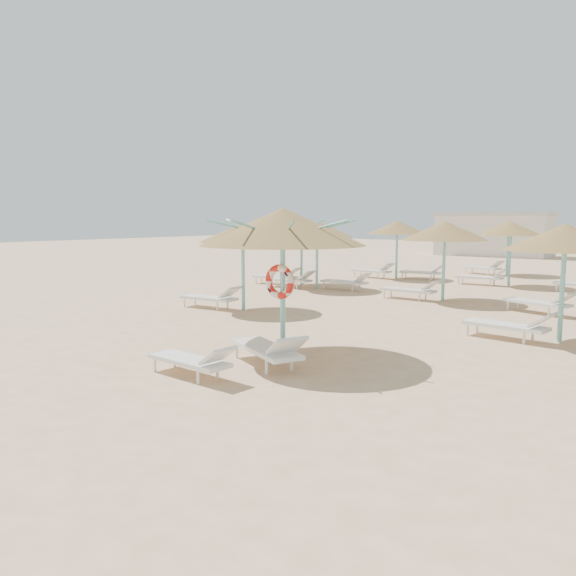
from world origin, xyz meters
The scene contains 6 objects.
ground centered at (0.00, 0.00, 0.00)m, with size 120.00×120.00×0.00m, color #DDB387.
main_palapa centered at (0.18, 0.39, 2.63)m, with size 3.37×3.37×3.02m.
lounger_main_a centered at (-0.07, -1.89, 0.32)m, with size 1.85×0.66×0.66m.
lounger_main_b centered at (0.58, -0.57, 0.36)m, with size 2.16×1.46×0.76m.
palapa_field centered at (0.28, 10.92, 2.31)m, with size 20.20×18.78×2.72m.
service_hut centered at (-6.00, 35.00, 1.64)m, with size 8.40×4.40×3.25m.
Camera 1 is at (7.07, -8.65, 2.80)m, focal length 35.00 mm.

